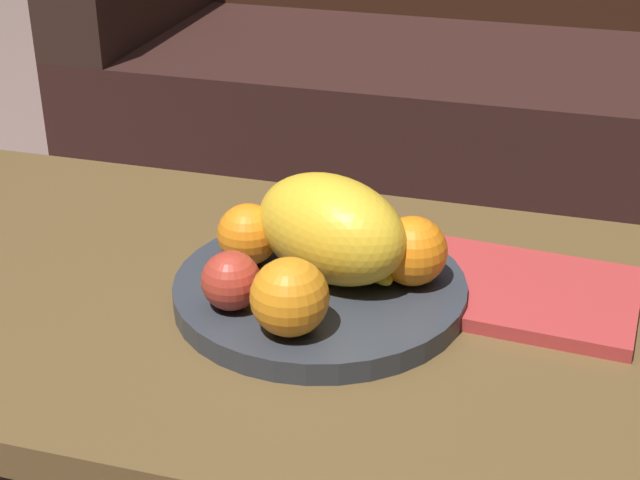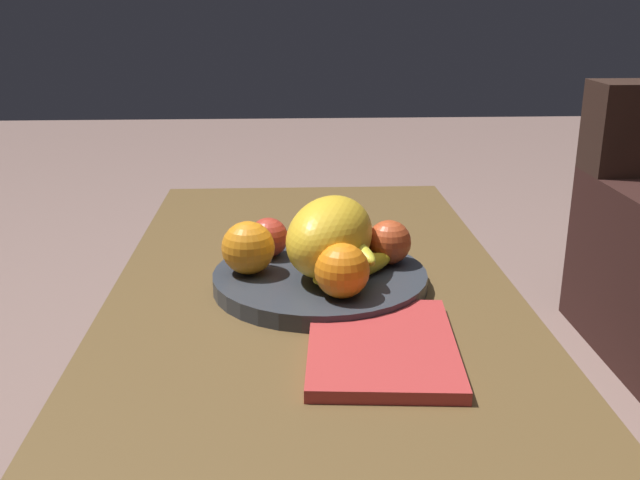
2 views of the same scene
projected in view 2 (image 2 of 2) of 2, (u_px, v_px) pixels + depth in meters
coffee_table at (313, 300)px, 1.16m from camera, size 1.10×0.61×0.39m
fruit_bowl at (320, 279)px, 1.09m from camera, size 0.32×0.32×0.03m
melon_large_front at (330, 236)px, 1.06m from camera, size 0.21×0.18×0.12m
orange_front at (248, 248)px, 1.07m from camera, size 0.08×0.08×0.08m
orange_left at (342, 271)px, 0.98m from camera, size 0.08×0.08×0.08m
orange_right at (330, 231)px, 1.16m from camera, size 0.07×0.07×0.07m
apple_front at (389, 242)px, 1.11m from camera, size 0.07×0.07×0.07m
apple_left at (268, 237)px, 1.14m from camera, size 0.06×0.06×0.06m
banana_bunch at (346, 259)px, 1.06m from camera, size 0.16×0.14×0.06m
magazine at (382, 345)px, 0.89m from camera, size 0.26×0.20×0.02m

